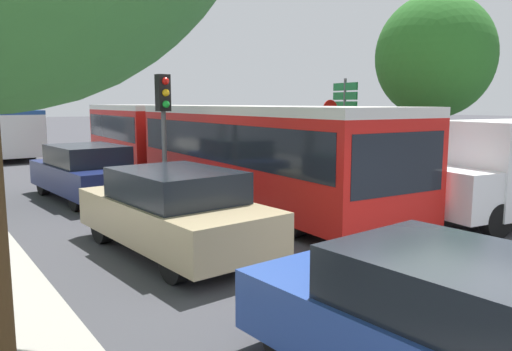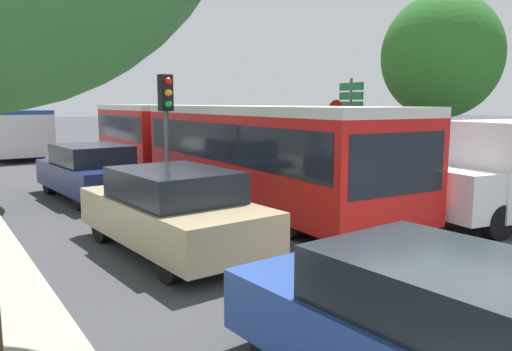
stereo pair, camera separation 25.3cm
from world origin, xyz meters
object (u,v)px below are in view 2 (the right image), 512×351
(traffic_light, at_px, (166,111))
(no_entry_sign, at_px, (336,126))
(articulated_bus, at_px, (201,139))
(city_bus_rear, at_px, (5,128))
(queued_car_blue, at_px, (438,333))
(queued_car_tan, at_px, (172,210))
(tree_right_near, at_px, (441,56))
(queued_car_navy, at_px, (91,171))
(direction_sign_post, at_px, (351,107))

(traffic_light, height_order, no_entry_sign, traffic_light)
(traffic_light, bearing_deg, no_entry_sign, 101.21)
(articulated_bus, xyz_separation_m, city_bus_rear, (-3.98, 14.96, -0.14))
(queued_car_blue, bearing_deg, city_bus_rear, -3.76)
(queued_car_tan, bearing_deg, tree_right_near, -81.05)
(city_bus_rear, bearing_deg, traffic_light, -177.25)
(queued_car_blue, xyz_separation_m, queued_car_tan, (0.05, 5.68, 0.06))
(traffic_light, bearing_deg, city_bus_rear, -178.68)
(queued_car_tan, distance_m, queued_car_navy, 6.07)
(direction_sign_post, bearing_deg, traffic_light, 20.92)
(tree_right_near, bearing_deg, queued_car_navy, 160.92)
(queued_car_navy, bearing_deg, direction_sign_post, -98.27)
(queued_car_blue, bearing_deg, queued_car_tan, -4.17)
(articulated_bus, bearing_deg, city_bus_rear, -161.47)
(articulated_bus, relative_size, queued_car_tan, 3.95)
(articulated_bus, relative_size, traffic_light, 5.24)
(articulated_bus, bearing_deg, queued_car_tan, -27.78)
(queued_car_navy, bearing_deg, queued_car_blue, 174.98)
(city_bus_rear, height_order, no_entry_sign, no_entry_sign)
(direction_sign_post, xyz_separation_m, tree_right_near, (1.22, -2.90, 1.66))
(tree_right_near, bearing_deg, articulated_bus, 148.94)
(traffic_light, bearing_deg, direction_sign_post, 99.74)
(queued_car_blue, distance_m, traffic_light, 9.41)
(traffic_light, distance_m, tree_right_near, 9.56)
(articulated_bus, bearing_deg, queued_car_navy, -79.57)
(city_bus_rear, xyz_separation_m, queued_car_blue, (-0.04, -27.15, -0.66))
(queued_car_tan, distance_m, no_entry_sign, 10.42)
(queued_car_navy, bearing_deg, traffic_light, -159.10)
(no_entry_sign, xyz_separation_m, tree_right_near, (1.91, -2.94, 2.35))
(traffic_light, bearing_deg, articulated_bus, 137.07)
(queued_car_navy, xyz_separation_m, traffic_light, (1.20, -2.62, 1.72))
(no_entry_sign, height_order, direction_sign_post, direction_sign_post)
(tree_right_near, bearing_deg, city_bus_rear, 119.50)
(articulated_bus, distance_m, city_bus_rear, 15.48)
(queued_car_tan, bearing_deg, queued_car_navy, -5.82)
(queued_car_tan, bearing_deg, traffic_light, -26.19)
(direction_sign_post, bearing_deg, queued_car_tan, 37.03)
(queued_car_tan, bearing_deg, direction_sign_post, -64.59)
(queued_car_tan, relative_size, queued_car_navy, 1.00)
(queued_car_blue, height_order, queued_car_navy, queued_car_navy)
(direction_sign_post, bearing_deg, tree_right_near, 120.81)
(traffic_light, distance_m, direction_sign_post, 8.34)
(no_entry_sign, bearing_deg, traffic_light, -75.55)
(articulated_bus, height_order, city_bus_rear, articulated_bus)
(city_bus_rear, height_order, tree_right_near, tree_right_near)
(articulated_bus, height_order, direction_sign_post, direction_sign_post)
(city_bus_rear, distance_m, traffic_light, 18.12)
(no_entry_sign, bearing_deg, city_bus_rear, -151.15)
(direction_sign_post, bearing_deg, city_bus_rear, -51.44)
(queued_car_navy, distance_m, no_entry_sign, 8.74)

